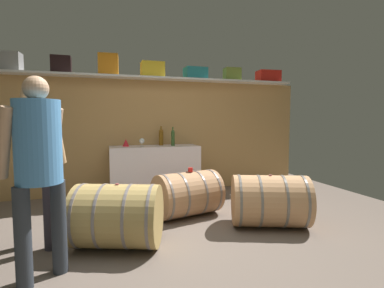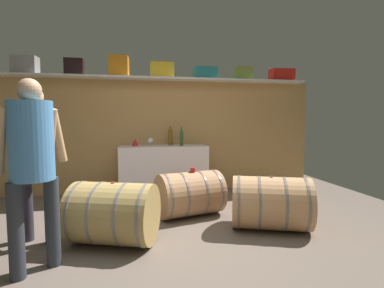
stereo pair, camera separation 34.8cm
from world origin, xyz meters
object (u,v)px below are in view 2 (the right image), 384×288
(work_cabinet, at_px, (164,170))
(visitor_tasting, at_px, (32,155))
(wine_glass, at_px, (150,141))
(wine_barrel_far, at_px, (114,213))
(toolcase_orange, at_px, (119,67))
(toolcase_teal, at_px, (205,73))
(toolcase_red, at_px, (282,75))
(wine_bottle_green, at_px, (181,137))
(wine_barrel_near, at_px, (190,194))
(winemaker_pouring, at_px, (36,148))
(toolcase_black, at_px, (74,67))
(toolcase_olive, at_px, (243,74))
(wine_bottle_amber, at_px, (170,137))
(red_funnel, at_px, (135,142))
(toolcase_grey, at_px, (25,65))
(tasting_cup, at_px, (193,170))
(toolcase_yellow, at_px, (162,71))
(wine_barrel_flank, at_px, (271,203))

(work_cabinet, xyz_separation_m, visitor_tasting, (-1.27, -2.37, 0.56))
(work_cabinet, bearing_deg, wine_glass, -164.07)
(wine_barrel_far, bearing_deg, toolcase_orange, 109.99)
(toolcase_teal, xyz_separation_m, wine_glass, (-0.99, -0.24, -1.17))
(toolcase_red, bearing_deg, wine_bottle_green, -169.49)
(wine_barrel_near, height_order, winemaker_pouring, winemaker_pouring)
(toolcase_black, height_order, toolcase_olive, toolcase_black)
(toolcase_teal, xyz_separation_m, visitor_tasting, (-2.04, -2.54, -1.12))
(wine_bottle_amber, xyz_separation_m, wine_glass, (-0.35, -0.19, -0.06))
(toolcase_black, distance_m, wine_barrel_near, 2.83)
(red_funnel, height_order, wine_barrel_far, red_funnel)
(toolcase_grey, distance_m, toolcase_orange, 1.45)
(toolcase_teal, height_order, wine_glass, toolcase_teal)
(toolcase_grey, relative_size, red_funnel, 2.98)
(wine_glass, bearing_deg, wine_barrel_near, -67.38)
(wine_glass, xyz_separation_m, red_funnel, (-0.25, 0.13, -0.03))
(toolcase_teal, xyz_separation_m, toolcase_red, (1.46, 0.00, 0.01))
(toolcase_orange, bearing_deg, wine_barrel_far, -84.91)
(wine_bottle_amber, bearing_deg, tasting_cup, -83.23)
(work_cabinet, height_order, red_funnel, red_funnel)
(toolcase_yellow, xyz_separation_m, red_funnel, (-0.47, -0.11, -1.22))
(toolcase_red, height_order, wine_glass, toolcase_red)
(red_funnel, bearing_deg, toolcase_red, 2.35)
(visitor_tasting, bearing_deg, toolcase_black, 53.42)
(winemaker_pouring, bearing_deg, wine_barrel_far, 9.22)
(toolcase_grey, relative_size, wine_barrel_far, 0.37)
(toolcase_orange, bearing_deg, toolcase_red, 3.98)
(wine_barrel_near, distance_m, wine_barrel_flank, 1.07)
(work_cabinet, relative_size, wine_barrel_near, 1.54)
(wine_glass, bearing_deg, tasting_cup, -65.54)
(toolcase_yellow, height_order, red_funnel, toolcase_yellow)
(wine_bottle_green, bearing_deg, toolcase_orange, 168.34)
(wine_glass, bearing_deg, red_funnel, 153.30)
(toolcase_orange, distance_m, wine_glass, 1.36)
(wine_barrel_near, height_order, wine_barrel_flank, wine_barrel_flank)
(wine_bottle_green, xyz_separation_m, visitor_tasting, (-1.58, -2.33, 0.00))
(wine_glass, xyz_separation_m, tasting_cup, (0.51, -1.12, -0.31))
(toolcase_teal, distance_m, visitor_tasting, 3.44)
(wine_glass, bearing_deg, wine_bottle_green, 2.71)
(wine_bottle_green, height_order, visitor_tasting, visitor_tasting)
(wine_barrel_far, distance_m, visitor_tasting, 1.00)
(toolcase_red, relative_size, red_funnel, 3.38)
(wine_bottle_green, relative_size, wine_barrel_flank, 0.31)
(toolcase_olive, relative_size, toolcase_red, 0.70)
(toolcase_grey, height_order, wine_barrel_far, toolcase_grey)
(toolcase_red, height_order, wine_barrel_far, toolcase_red)
(toolcase_orange, height_order, red_funnel, toolcase_orange)
(toolcase_orange, height_order, wine_barrel_flank, toolcase_orange)
(wine_bottle_green, height_order, wine_barrel_flank, wine_bottle_green)
(toolcase_orange, bearing_deg, toolcase_black, -176.02)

